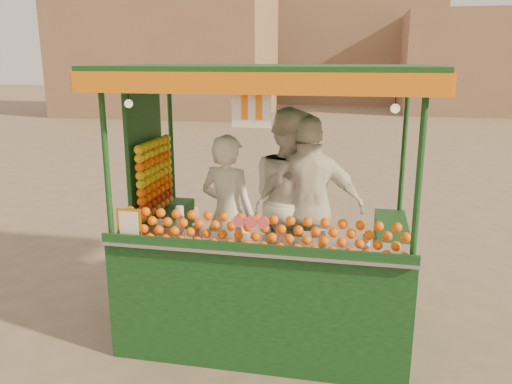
% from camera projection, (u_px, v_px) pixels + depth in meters
% --- Properties ---
extents(ground, '(90.00, 90.00, 0.00)m').
position_uv_depth(ground, '(300.00, 329.00, 5.27)').
color(ground, brown).
rests_on(ground, ground).
extents(building_left, '(10.00, 6.00, 6.00)m').
position_uv_depth(building_left, '(168.00, 53.00, 25.22)').
color(building_left, '#89694E').
rests_on(building_left, ground).
extents(building_right, '(9.00, 6.00, 5.00)m').
position_uv_depth(building_right, '(494.00, 63.00, 26.03)').
color(building_right, '#89694E').
rests_on(building_right, ground).
extents(building_center, '(14.00, 7.00, 7.00)m').
position_uv_depth(building_center, '(325.00, 46.00, 33.21)').
color(building_center, '#89694E').
rests_on(building_center, ground).
extents(juice_cart, '(2.91, 1.89, 2.65)m').
position_uv_depth(juice_cart, '(259.00, 254.00, 4.96)').
color(juice_cart, black).
rests_on(juice_cart, ground).
extents(vendor_left, '(0.71, 0.57, 1.68)m').
position_uv_depth(vendor_left, '(228.00, 216.00, 5.23)').
color(vendor_left, white).
rests_on(vendor_left, ground).
extents(vendor_middle, '(1.18, 1.18, 1.93)m').
position_uv_depth(vendor_middle, '(291.00, 200.00, 5.31)').
color(vendor_middle, white).
rests_on(vendor_middle, ground).
extents(vendor_right, '(1.16, 0.64, 1.87)m').
position_uv_depth(vendor_right, '(309.00, 209.00, 5.14)').
color(vendor_right, white).
rests_on(vendor_right, ground).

